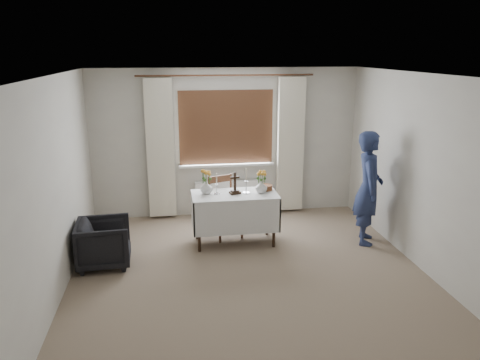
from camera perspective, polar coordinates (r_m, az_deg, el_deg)
name	(u,v)px	position (r m, az deg, el deg)	size (l,w,h in m)	color
ground	(251,278)	(6.01, 1.34, -11.89)	(5.00, 5.00, 0.00)	gray
altar_table	(235,219)	(6.90, -0.66, -4.72)	(1.24, 0.64, 0.76)	white
wooden_chair	(225,207)	(7.11, -1.78, -3.36)	(0.43, 0.43, 0.94)	#55351D
armchair	(104,243)	(6.49, -16.25, -7.39)	(0.67, 0.69, 0.62)	black
person	(368,188)	(7.06, 15.39, -0.93)	(0.61, 0.40, 1.67)	navy
radiator	(227,198)	(8.12, -1.59, -2.18)	(1.10, 0.10, 0.60)	white
wooden_cross	(235,183)	(6.73, -0.62, -0.37)	(0.15, 0.11, 0.32)	black
candlestick_left	(217,184)	(6.73, -2.87, -0.47)	(0.09, 0.09, 0.31)	silver
candlestick_right	(246,181)	(6.76, 0.75, -0.11)	(0.11, 0.11, 0.37)	silver
flower_vase_left	(206,187)	(6.78, -4.12, -0.90)	(0.18, 0.18, 0.19)	silver
flower_vase_right	(261,187)	(6.81, 2.60, -0.83)	(0.18, 0.18, 0.18)	silver
wicker_basket	(266,187)	(6.97, 3.13, -0.90)	(0.20, 0.20, 0.08)	brown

